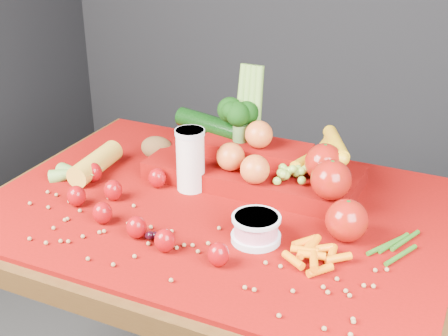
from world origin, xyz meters
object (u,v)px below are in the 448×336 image
at_px(table, 220,245).
at_px(produce_mound, 269,162).
at_px(milk_glass, 190,158).
at_px(yogurt_bowl, 256,228).

distance_m(table, produce_mound, 0.23).
xyz_separation_m(milk_glass, produce_mound, (0.16, 0.10, -0.02)).
distance_m(yogurt_bowl, produce_mound, 0.26).
xyz_separation_m(milk_glass, yogurt_bowl, (0.23, -0.15, -0.05)).
height_order(table, produce_mound, produce_mound).
xyz_separation_m(table, yogurt_bowl, (0.13, -0.10, 0.14)).
bearing_deg(table, produce_mound, 67.86).
relative_size(table, yogurt_bowl, 10.48).
height_order(milk_glass, produce_mound, produce_mound).
height_order(milk_glass, yogurt_bowl, milk_glass).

